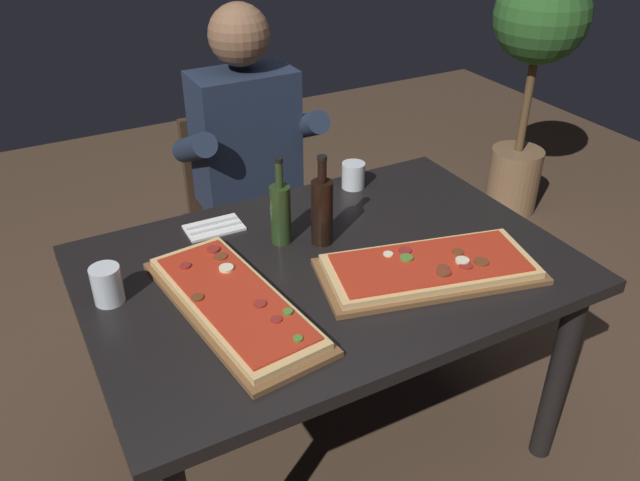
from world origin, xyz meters
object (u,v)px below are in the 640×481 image
pizza_rectangular_front (430,268)px  pizza_rectangular_left (234,302)px  tumbler_near_camera (107,285)px  seated_diner (251,164)px  wine_bottle_dark (322,210)px  potted_plant_corner (535,55)px  oil_bottle_amber (281,212)px  tumbler_far_side (353,175)px  dining_table (328,289)px  diner_chair (244,209)px

pizza_rectangular_front → pizza_rectangular_left: size_ratio=1.02×
tumbler_near_camera → seated_diner: (0.68, 0.62, -0.05)m
pizza_rectangular_left → wine_bottle_dark: 0.42m
tumbler_near_camera → potted_plant_corner: (2.34, 0.86, 0.08)m
oil_bottle_amber → tumbler_far_side: bearing=29.1°
tumbler_far_side → dining_table: bearing=-129.1°
pizza_rectangular_front → oil_bottle_amber: oil_bottle_amber is taller
pizza_rectangular_front → diner_chair: (-0.16, 1.04, -0.27)m
pizza_rectangular_left → tumbler_far_side: (0.64, 0.46, 0.03)m
tumbler_near_camera → seated_diner: size_ratio=0.08×
pizza_rectangular_front → potted_plant_corner: 1.90m
tumbler_far_side → tumbler_near_camera: bearing=-163.6°
oil_bottle_amber → diner_chair: oil_bottle_amber is taller
wine_bottle_dark → tumbler_near_camera: bearing=179.7°
pizza_rectangular_front → tumbler_far_side: (0.09, 0.57, 0.03)m
oil_bottle_amber → diner_chair: 0.78m
oil_bottle_amber → seated_diner: bearing=76.1°
seated_diner → pizza_rectangular_front: bearing=-80.3°
tumbler_near_camera → potted_plant_corner: size_ratio=0.08×
oil_bottle_amber → tumbler_near_camera: oil_bottle_amber is taller
seated_diner → potted_plant_corner: size_ratio=1.02×
seated_diner → oil_bottle_amber: bearing=-103.9°
dining_table → potted_plant_corner: 2.00m
oil_bottle_amber → tumbler_far_side: (0.38, 0.21, -0.06)m
tumbler_near_camera → seated_diner: 0.92m
pizza_rectangular_front → diner_chair: diner_chair is taller
dining_table → tumbler_far_side: tumbler_far_side is taller
pizza_rectangular_front → oil_bottle_amber: size_ratio=2.41×
tumbler_far_side → seated_diner: (-0.25, 0.35, -0.04)m
pizza_rectangular_front → potted_plant_corner: bearing=37.8°
tumbler_far_side → diner_chair: diner_chair is taller
pizza_rectangular_left → oil_bottle_amber: size_ratio=2.35×
oil_bottle_amber → tumbler_near_camera: (-0.54, -0.06, -0.05)m
tumbler_far_side → potted_plant_corner: potted_plant_corner is taller
tumbler_far_side → diner_chair: bearing=117.7°
pizza_rectangular_left → dining_table: bearing=12.7°
tumbler_far_side → potted_plant_corner: size_ratio=0.07×
potted_plant_corner → seated_diner: bearing=-171.6°
potted_plant_corner → pizza_rectangular_front: bearing=-142.2°
dining_table → wine_bottle_dark: (0.04, 0.11, 0.21)m
diner_chair → pizza_rectangular_front: bearing=-81.4°
dining_table → pizza_rectangular_left: size_ratio=2.12×
tumbler_near_camera → diner_chair: size_ratio=0.12×
potted_plant_corner → tumbler_near_camera: bearing=-159.7°
tumbler_far_side → seated_diner: 0.43m
diner_chair → seated_diner: size_ratio=0.65×
pizza_rectangular_left → potted_plant_corner: bearing=27.1°
pizza_rectangular_front → wine_bottle_dark: (-0.19, 0.30, 0.09)m
tumbler_near_camera → oil_bottle_amber: bearing=6.2°
wine_bottle_dark → seated_diner: bearing=87.3°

